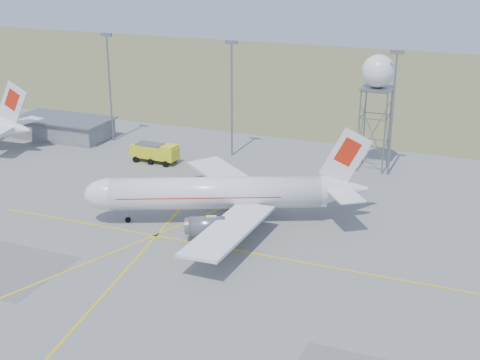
% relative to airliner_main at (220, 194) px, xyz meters
% --- Properties ---
extents(grass_strip, '(400.00, 120.00, 0.03)m').
position_rel_airliner_main_xyz_m(grass_strip, '(-0.23, 102.24, -4.05)').
color(grass_strip, '#5F6537').
rests_on(grass_strip, ground).
extents(building_grey, '(19.00, 10.00, 3.90)m').
position_rel_airliner_main_xyz_m(building_grey, '(-45.23, 26.24, -2.09)').
color(building_grey, gray).
rests_on(building_grey, ground).
extents(mast_a, '(2.20, 0.50, 20.50)m').
position_rel_airliner_main_xyz_m(mast_a, '(-35.23, 28.24, 8.01)').
color(mast_a, gray).
rests_on(mast_a, ground).
extents(mast_b, '(2.20, 0.50, 20.50)m').
position_rel_airliner_main_xyz_m(mast_b, '(-10.23, 28.24, 8.01)').
color(mast_b, gray).
rests_on(mast_b, ground).
extents(mast_c, '(2.20, 0.50, 20.50)m').
position_rel_airliner_main_xyz_m(mast_c, '(17.77, 28.24, 8.01)').
color(mast_c, gray).
rests_on(mast_c, ground).
extents(airliner_main, '(37.09, 34.57, 13.25)m').
position_rel_airliner_main_xyz_m(airliner_main, '(0.00, 0.00, 0.00)').
color(airliner_main, white).
rests_on(airliner_main, ground).
extents(radar_tower, '(5.35, 5.35, 19.36)m').
position_rel_airliner_main_xyz_m(radar_tower, '(14.70, 30.14, 6.80)').
color(radar_tower, gray).
rests_on(radar_tower, ground).
extents(fire_truck, '(8.66, 3.78, 3.41)m').
position_rel_airliner_main_xyz_m(fire_truck, '(-20.86, 19.37, -2.42)').
color(fire_truck, yellow).
rests_on(fire_truck, ground).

